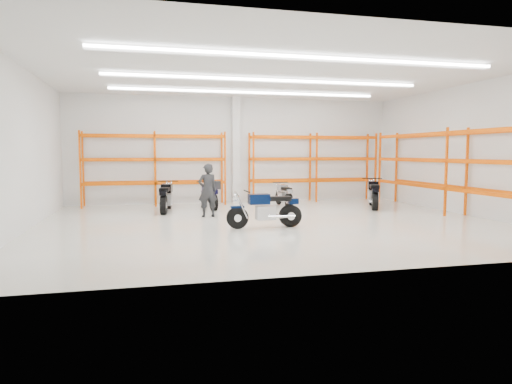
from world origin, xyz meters
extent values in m
plane|color=beige|center=(0.00, 0.00, 0.00)|extent=(14.00, 14.00, 0.00)
cube|color=white|center=(0.00, 6.00, 2.25)|extent=(14.00, 0.02, 4.50)
cube|color=white|center=(0.00, -6.00, 2.25)|extent=(14.00, 0.02, 4.50)
cube|color=white|center=(-7.00, 0.00, 2.25)|extent=(0.02, 12.00, 4.50)
cube|color=white|center=(7.00, 0.00, 2.25)|extent=(0.02, 12.00, 4.50)
cube|color=white|center=(0.00, 0.00, 4.50)|extent=(14.00, 12.00, 0.02)
cube|color=white|center=(0.00, -3.00, 4.40)|extent=(10.00, 0.22, 0.10)
cube|color=white|center=(0.00, 0.50, 4.40)|extent=(10.00, 0.22, 0.10)
cube|color=white|center=(0.00, 3.50, 4.40)|extent=(10.00, 0.22, 0.10)
cylinder|color=black|center=(-1.28, -0.87, 0.31)|extent=(0.63, 0.13, 0.63)
cylinder|color=black|center=(0.29, -0.89, 0.32)|extent=(0.65, 0.20, 0.65)
cylinder|color=silver|center=(-1.28, -0.87, 0.31)|extent=(0.21, 0.15, 0.21)
cylinder|color=silver|center=(0.29, -0.89, 0.32)|extent=(0.23, 0.21, 0.23)
cube|color=#041233|center=(-1.28, -0.87, 0.63)|extent=(0.38, 0.16, 0.06)
cube|color=#B7B7BC|center=(-0.46, -0.88, 0.44)|extent=(0.55, 0.38, 0.40)
cube|color=#A5A5AA|center=(-0.07, -0.89, 0.33)|extent=(0.73, 0.13, 0.08)
cube|color=#041233|center=(-0.65, -0.88, 0.83)|extent=(0.59, 0.36, 0.29)
cube|color=black|center=(-0.07, -0.89, 0.83)|extent=(0.69, 0.32, 0.13)
cube|color=#041233|center=(0.37, -0.89, 0.75)|extent=(0.27, 0.23, 0.17)
cylinder|color=black|center=(-1.00, -0.88, 1.06)|extent=(0.05, 0.73, 0.04)
sphere|color=silver|center=(-1.32, -0.87, 0.90)|extent=(0.20, 0.20, 0.20)
cylinder|color=silver|center=(-0.03, -1.06, 0.33)|extent=(0.78, 0.10, 0.09)
cylinder|color=black|center=(-2.92, 4.21, 0.32)|extent=(0.23, 0.65, 0.64)
cylinder|color=black|center=(-3.19, 2.64, 0.33)|extent=(0.30, 0.68, 0.66)
cylinder|color=silver|center=(-2.92, 4.21, 0.32)|extent=(0.18, 0.23, 0.21)
cylinder|color=silver|center=(-3.19, 2.64, 0.33)|extent=(0.25, 0.27, 0.23)
cube|color=black|center=(-2.92, 4.21, 0.64)|extent=(0.22, 0.40, 0.06)
cube|color=#B7B7BC|center=(-3.06, 3.39, 0.45)|extent=(0.47, 0.61, 0.40)
cube|color=#A5A5AA|center=(-3.13, 2.99, 0.34)|extent=(0.25, 0.76, 0.09)
cube|color=black|center=(-3.03, 3.58, 0.85)|extent=(0.46, 0.65, 0.30)
cube|color=black|center=(-3.13, 2.99, 0.85)|extent=(0.43, 0.75, 0.13)
cube|color=black|center=(-3.20, 2.55, 0.77)|extent=(0.28, 0.31, 0.17)
cylinder|color=black|center=(-2.97, 3.94, 1.08)|extent=(0.74, 0.16, 0.04)
sphere|color=silver|center=(-2.92, 4.25, 0.91)|extent=(0.20, 0.20, 0.20)
cylinder|color=silver|center=(-3.30, 2.98, 0.34)|extent=(0.23, 0.80, 0.10)
cylinder|color=black|center=(-1.52, 4.76, 0.30)|extent=(0.19, 0.60, 0.59)
cylinder|color=black|center=(-1.34, 3.29, 0.31)|extent=(0.25, 0.63, 0.61)
cylinder|color=silver|center=(-1.52, 4.76, 0.30)|extent=(0.16, 0.21, 0.20)
cylinder|color=silver|center=(-1.34, 3.29, 0.31)|extent=(0.22, 0.24, 0.22)
cube|color=#0D0A36|center=(-1.52, 4.76, 0.59)|extent=(0.19, 0.37, 0.06)
cube|color=#B7B7BC|center=(-1.43, 3.99, 0.41)|extent=(0.42, 0.55, 0.37)
cube|color=#A5A5AA|center=(-1.38, 3.62, 0.32)|extent=(0.20, 0.70, 0.08)
cube|color=#0D0A36|center=(-1.45, 4.17, 0.79)|extent=(0.40, 0.59, 0.28)
cube|color=black|center=(-1.38, 3.62, 0.79)|extent=(0.37, 0.68, 0.12)
cube|color=#0D0A36|center=(-1.33, 3.21, 0.71)|extent=(0.25, 0.28, 0.16)
cylinder|color=black|center=(-1.49, 4.50, 1.01)|extent=(0.69, 0.12, 0.04)
sphere|color=silver|center=(-1.53, 4.80, 0.85)|extent=(0.19, 0.19, 0.19)
cylinder|color=silver|center=(-1.53, 3.56, 0.32)|extent=(0.18, 0.75, 0.09)
cube|color=black|center=(-1.32, 3.09, 0.97)|extent=(0.38, 0.41, 0.30)
cylinder|color=black|center=(1.59, 4.72, 0.27)|extent=(0.12, 0.55, 0.55)
cylinder|color=black|center=(1.60, 3.35, 0.28)|extent=(0.17, 0.57, 0.57)
cylinder|color=silver|center=(1.59, 4.72, 0.27)|extent=(0.13, 0.18, 0.18)
cylinder|color=silver|center=(1.60, 3.35, 0.28)|extent=(0.19, 0.20, 0.20)
cube|color=#9F9FA4|center=(1.59, 4.72, 0.55)|extent=(0.14, 0.33, 0.05)
cube|color=#B7B7BC|center=(1.60, 4.00, 0.38)|extent=(0.34, 0.48, 0.35)
cube|color=#A5A5AA|center=(1.60, 3.66, 0.29)|extent=(0.12, 0.64, 0.07)
cube|color=#9F9FA4|center=(1.59, 4.17, 0.73)|extent=(0.32, 0.52, 0.26)
cube|color=black|center=(1.60, 3.66, 0.73)|extent=(0.28, 0.61, 0.11)
cube|color=#9F9FA4|center=(1.61, 3.27, 0.66)|extent=(0.20, 0.24, 0.15)
cylinder|color=black|center=(1.59, 4.48, 0.93)|extent=(0.64, 0.04, 0.03)
sphere|color=silver|center=(1.59, 4.75, 0.79)|extent=(0.17, 0.17, 0.17)
cylinder|color=silver|center=(1.45, 3.62, 0.29)|extent=(0.09, 0.69, 0.08)
cylinder|color=black|center=(5.15, 3.43, 0.33)|extent=(0.38, 0.66, 0.66)
cylinder|color=black|center=(4.50, 1.92, 0.34)|extent=(0.45, 0.70, 0.68)
cylinder|color=silver|center=(5.15, 3.43, 0.33)|extent=(0.23, 0.26, 0.22)
cylinder|color=silver|center=(4.50, 1.92, 0.34)|extent=(0.30, 0.31, 0.24)
cube|color=black|center=(5.15, 3.43, 0.66)|extent=(0.31, 0.43, 0.07)
cube|color=#B7B7BC|center=(4.81, 2.65, 0.46)|extent=(0.59, 0.68, 0.42)
cube|color=#A5A5AA|center=(4.65, 2.26, 0.35)|extent=(0.42, 0.76, 0.09)
cube|color=black|center=(4.89, 2.83, 0.88)|extent=(0.58, 0.71, 0.31)
cube|color=black|center=(4.65, 2.26, 0.88)|extent=(0.59, 0.79, 0.13)
cube|color=black|center=(4.47, 1.84, 0.79)|extent=(0.33, 0.36, 0.18)
cylinder|color=black|center=(5.03, 3.17, 1.12)|extent=(0.72, 0.34, 0.04)
sphere|color=silver|center=(5.16, 3.47, 0.94)|extent=(0.21, 0.21, 0.21)
cylinder|color=silver|center=(4.47, 2.29, 0.35)|extent=(0.41, 0.80, 0.10)
imported|color=black|center=(-1.77, 1.72, 0.89)|extent=(0.70, 0.51, 1.79)
cube|color=white|center=(0.00, 5.82, 2.25)|extent=(0.32, 0.32, 4.50)
cube|color=#E14C00|center=(-6.20, 5.88, 1.50)|extent=(0.07, 0.07, 3.00)
cube|color=#E14C00|center=(-6.20, 5.08, 1.50)|extent=(0.07, 0.07, 3.00)
cube|color=#E14C00|center=(-3.40, 5.88, 1.50)|extent=(0.07, 0.07, 3.00)
cube|color=#E14C00|center=(-3.40, 5.08, 1.50)|extent=(0.07, 0.07, 3.00)
cube|color=#E14C00|center=(-0.60, 5.88, 1.50)|extent=(0.07, 0.07, 3.00)
cube|color=#E14C00|center=(-0.60, 5.08, 1.50)|extent=(0.07, 0.07, 3.00)
cube|color=#E14C00|center=(-3.40, 5.88, 0.94)|extent=(5.60, 0.07, 0.12)
cube|color=#E14C00|center=(-3.40, 5.08, 0.94)|extent=(5.60, 0.07, 0.12)
cube|color=#E14C00|center=(-3.40, 5.88, 1.88)|extent=(5.60, 0.07, 0.12)
cube|color=#E14C00|center=(-3.40, 5.08, 1.88)|extent=(5.60, 0.07, 0.12)
cube|color=#E14C00|center=(-3.40, 5.88, 2.81)|extent=(5.60, 0.07, 0.12)
cube|color=#E14C00|center=(-3.40, 5.08, 2.81)|extent=(5.60, 0.07, 0.12)
cube|color=#E14C00|center=(0.60, 5.88, 1.50)|extent=(0.07, 0.07, 3.00)
cube|color=#E14C00|center=(0.60, 5.08, 1.50)|extent=(0.07, 0.07, 3.00)
cube|color=#E14C00|center=(3.40, 5.88, 1.50)|extent=(0.07, 0.07, 3.00)
cube|color=#E14C00|center=(3.40, 5.08, 1.50)|extent=(0.07, 0.07, 3.00)
cube|color=#E14C00|center=(6.20, 5.88, 1.50)|extent=(0.07, 0.07, 3.00)
cube|color=#E14C00|center=(6.20, 5.08, 1.50)|extent=(0.07, 0.07, 3.00)
cube|color=#E14C00|center=(3.40, 5.88, 0.94)|extent=(5.60, 0.07, 0.12)
cube|color=#E14C00|center=(3.40, 5.08, 0.94)|extent=(5.60, 0.07, 0.12)
cube|color=#E14C00|center=(3.40, 5.88, 1.88)|extent=(5.60, 0.07, 0.12)
cube|color=#E14C00|center=(3.40, 5.08, 1.88)|extent=(5.60, 0.07, 0.12)
cube|color=#E14C00|center=(3.40, 5.88, 2.81)|extent=(5.60, 0.07, 0.12)
cube|color=#E14C00|center=(3.40, 5.08, 2.81)|extent=(5.60, 0.07, 0.12)
cube|color=#E14C00|center=(6.88, 0.00, 1.50)|extent=(0.07, 0.07, 3.00)
cube|color=#E14C00|center=(6.08, 0.00, 1.50)|extent=(0.07, 0.07, 3.00)
cube|color=#E14C00|center=(6.88, 4.50, 1.50)|extent=(0.07, 0.07, 3.00)
cube|color=#E14C00|center=(6.08, 4.50, 1.50)|extent=(0.07, 0.07, 3.00)
cube|color=#E14C00|center=(6.88, 0.00, 0.94)|extent=(0.07, 9.00, 0.12)
cube|color=#E14C00|center=(6.08, 0.00, 0.94)|extent=(0.07, 9.00, 0.12)
cube|color=#E14C00|center=(6.88, 0.00, 1.88)|extent=(0.07, 9.00, 0.12)
cube|color=#E14C00|center=(6.08, 0.00, 1.88)|extent=(0.07, 9.00, 0.12)
cube|color=#E14C00|center=(6.88, 0.00, 2.81)|extent=(0.07, 9.00, 0.12)
cube|color=#E14C00|center=(6.08, 0.00, 2.81)|extent=(0.07, 9.00, 0.12)
camera|label=1|loc=(-3.78, -13.42, 2.17)|focal=32.00mm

